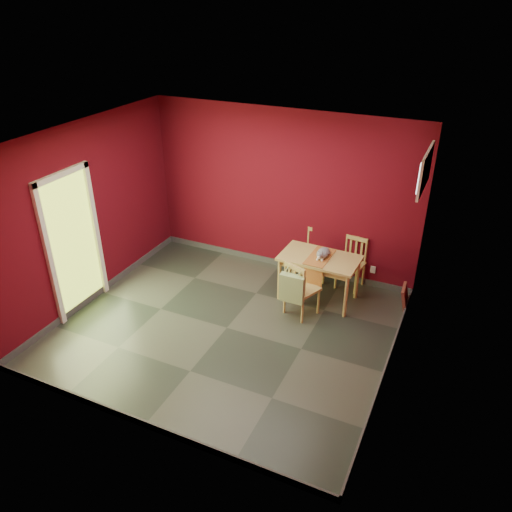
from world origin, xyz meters
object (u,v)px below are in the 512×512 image
at_px(tote_bag, 292,288).
at_px(dining_table, 319,262).
at_px(chair_far_left, 316,253).
at_px(cat, 323,251).
at_px(chair_far_right, 352,262).
at_px(picture_frame, 405,297).
at_px(chair_near, 300,288).

bearing_deg(tote_bag, dining_table, 77.67).
distance_m(chair_far_left, cat, 0.78).
bearing_deg(cat, chair_far_right, 51.97).
xyz_separation_m(dining_table, chair_far_left, (-0.25, 0.63, -0.21)).
height_order(chair_far_right, cat, cat).
height_order(dining_table, chair_far_left, chair_far_left).
xyz_separation_m(cat, picture_frame, (1.23, 0.29, -0.64)).
relative_size(chair_far_right, cat, 2.29).
relative_size(dining_table, chair_near, 1.35).
relative_size(chair_far_left, picture_frame, 2.31).
relative_size(dining_table, picture_frame, 3.30).
bearing_deg(chair_near, picture_frame, 31.08).
bearing_deg(cat, dining_table, -154.91).
bearing_deg(tote_bag, chair_far_right, 68.47).
distance_m(chair_far_left, chair_far_right, 0.61).
bearing_deg(chair_near, dining_table, 78.29).
bearing_deg(chair_far_right, dining_table, -121.46).
distance_m(chair_near, tote_bag, 0.23).
xyz_separation_m(chair_far_right, tote_bag, (-0.52, -1.31, 0.13)).
xyz_separation_m(chair_near, tote_bag, (-0.05, -0.20, 0.10)).
bearing_deg(chair_far_left, chair_near, -82.96).
height_order(chair_far_left, chair_near, chair_near).
height_order(chair_near, cat, cat).
height_order(dining_table, cat, cat).
xyz_separation_m(chair_far_left, picture_frame, (1.52, -0.32, -0.25)).
bearing_deg(dining_table, tote_bag, -102.33).
bearing_deg(cat, chair_far_left, 106.94).
height_order(cat, picture_frame, cat).
bearing_deg(cat, tote_bag, -112.82).
bearing_deg(chair_far_right, cat, -119.81).
bearing_deg(cat, chair_near, -113.09).
bearing_deg(chair_far_right, picture_frame, -16.75).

